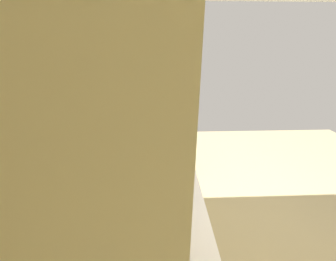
{
  "coord_description": "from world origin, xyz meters",
  "views": [
    {
      "loc": [
        -1.65,
        1.28,
        2.04
      ],
      "look_at": [
        -0.18,
        1.23,
        1.41
      ],
      "focal_mm": 22.03,
      "sensor_mm": 36.0,
      "label": 1
    }
  ],
  "objects_px": {
    "oven_range": "(161,143)",
    "kettle": "(169,159)",
    "microwave": "(160,181)",
    "bowl": "(167,134)"
  },
  "relations": [
    {
      "from": "oven_range",
      "to": "kettle",
      "type": "xyz_separation_m",
      "value": [
        -1.41,
        -0.08,
        0.52
      ]
    },
    {
      "from": "microwave",
      "to": "kettle",
      "type": "bearing_deg",
      "value": -12.15
    },
    {
      "from": "microwave",
      "to": "bowl",
      "type": "xyz_separation_m",
      "value": [
        1.13,
        -0.09,
        -0.1
      ]
    },
    {
      "from": "oven_range",
      "to": "bowl",
      "type": "xyz_separation_m",
      "value": [
        -0.7,
        -0.08,
        0.48
      ]
    },
    {
      "from": "bowl",
      "to": "kettle",
      "type": "xyz_separation_m",
      "value": [
        -0.7,
        0.0,
        0.05
      ]
    },
    {
      "from": "microwave",
      "to": "kettle",
      "type": "distance_m",
      "value": 0.43
    },
    {
      "from": "microwave",
      "to": "bowl",
      "type": "relative_size",
      "value": 2.54
    },
    {
      "from": "oven_range",
      "to": "microwave",
      "type": "relative_size",
      "value": 2.23
    },
    {
      "from": "bowl",
      "to": "kettle",
      "type": "height_order",
      "value": "kettle"
    },
    {
      "from": "oven_range",
      "to": "bowl",
      "type": "relative_size",
      "value": 5.66
    }
  ]
}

